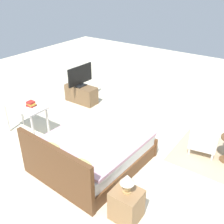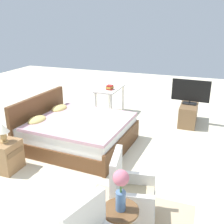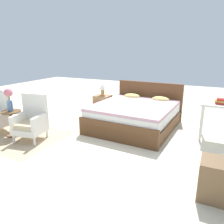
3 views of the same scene
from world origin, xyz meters
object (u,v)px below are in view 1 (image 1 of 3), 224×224
(bed, at_px, (91,152))
(book_stack, at_px, (31,104))
(armchair_by_window_right, at_px, (204,138))
(table_lamp, at_px, (127,181))
(tv_flatscreen, at_px, (80,76))
(vanity_desk, at_px, (25,110))
(nightstand, at_px, (126,205))
(tv_stand, at_px, (81,94))

(bed, bearing_deg, book_stack, -1.91)
(armchair_by_window_right, relative_size, table_lamp, 2.79)
(bed, relative_size, book_stack, 9.30)
(table_lamp, xyz_separation_m, tv_flatscreen, (3.31, -2.72, 0.08))
(vanity_desk, bearing_deg, nightstand, 167.82)
(vanity_desk, bearing_deg, armchair_by_window_right, -155.60)
(armchair_by_window_right, bearing_deg, tv_stand, -6.27)
(bed, bearing_deg, armchair_by_window_right, -135.60)
(armchair_by_window_right, bearing_deg, nightstand, 79.98)
(armchair_by_window_right, xyz_separation_m, vanity_desk, (3.59, 1.63, 0.26))
(nightstand, distance_m, vanity_desk, 3.27)
(armchair_by_window_right, height_order, tv_flatscreen, tv_flatscreen)
(vanity_desk, relative_size, book_stack, 4.63)
(bed, height_order, tv_flatscreen, tv_flatscreen)
(bed, xyz_separation_m, vanity_desk, (1.92, -0.00, 0.35))
(nightstand, distance_m, tv_flatscreen, 4.32)
(armchair_by_window_right, relative_size, vanity_desk, 0.88)
(bed, height_order, nightstand, bed)
(bed, bearing_deg, tv_flatscreen, -44.70)
(tv_stand, height_order, book_stack, book_stack)
(nightstand, xyz_separation_m, book_stack, (3.01, -0.74, 0.55))
(bed, distance_m, table_lamp, 1.50)
(armchair_by_window_right, height_order, nightstand, armchair_by_window_right)
(armchair_by_window_right, bearing_deg, table_lamp, 79.98)
(bed, bearing_deg, table_lamp, 151.28)
(tv_flatscreen, height_order, book_stack, tv_flatscreen)
(bed, relative_size, vanity_desk, 2.01)
(table_lamp, bearing_deg, tv_flatscreen, -39.43)
(tv_stand, bearing_deg, book_stack, 98.60)
(vanity_desk, height_order, book_stack, book_stack)
(tv_stand, distance_m, tv_flatscreen, 0.57)
(bed, relative_size, tv_flatscreen, 2.33)
(table_lamp, height_order, book_stack, book_stack)
(nightstand, height_order, table_lamp, table_lamp)
(vanity_desk, bearing_deg, tv_stand, -86.35)
(vanity_desk, bearing_deg, table_lamp, 167.81)
(nightstand, xyz_separation_m, table_lamp, (-0.00, 0.00, 0.48))
(tv_stand, bearing_deg, bed, 135.27)
(tv_stand, bearing_deg, table_lamp, 140.55)
(book_stack, bearing_deg, nightstand, 166.10)
(nightstand, bearing_deg, tv_flatscreen, -39.43)
(armchair_by_window_right, bearing_deg, tv_flatscreen, -6.27)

